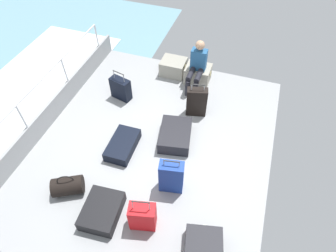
% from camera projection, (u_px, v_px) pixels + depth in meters
% --- Properties ---
extents(ground_plane, '(4.40, 5.20, 0.06)m').
position_uv_depth(ground_plane, '(153.00, 145.00, 5.64)').
color(ground_plane, '#939699').
extents(gunwale_port, '(0.06, 5.20, 0.45)m').
position_uv_depth(gunwale_port, '(53.00, 110.00, 5.91)').
color(gunwale_port, '#939699').
rests_on(gunwale_port, ground_plane).
extents(railing_port, '(0.04, 4.20, 1.02)m').
position_uv_depth(railing_port, '(44.00, 90.00, 5.49)').
color(railing_port, silver).
rests_on(railing_port, ground_plane).
extents(sea_wake, '(12.00, 12.00, 0.01)m').
position_uv_depth(sea_wake, '(6.00, 114.00, 6.63)').
color(sea_wake, '#6B99A8').
rests_on(sea_wake, ground_plane).
extents(cargo_crate_0, '(0.60, 0.49, 0.37)m').
position_uv_depth(cargo_crate_0, '(173.00, 67.00, 6.93)').
color(cargo_crate_0, gray).
rests_on(cargo_crate_0, ground_plane).
extents(cargo_crate_1, '(0.60, 0.48, 0.39)m').
position_uv_depth(cargo_crate_1, '(198.00, 74.00, 6.73)').
color(cargo_crate_1, '#9E9989').
rests_on(cargo_crate_1, ground_plane).
extents(passenger_seated, '(0.34, 0.66, 1.09)m').
position_uv_depth(passenger_seated, '(197.00, 65.00, 6.33)').
color(passenger_seated, '#26598C').
rests_on(passenger_seated, ground_plane).
extents(suitcase_0, '(0.47, 0.79, 0.21)m').
position_uv_depth(suitcase_0, '(123.00, 145.00, 5.47)').
color(suitcase_0, black).
rests_on(suitcase_0, ground_plane).
extents(suitcase_1, '(0.48, 0.31, 0.70)m').
position_uv_depth(suitcase_1, '(121.00, 89.00, 6.31)').
color(suitcase_1, black).
rests_on(suitcase_1, ground_plane).
extents(suitcase_2, '(0.44, 0.28, 0.79)m').
position_uv_depth(suitcase_2, '(197.00, 102.00, 5.93)').
color(suitcase_2, black).
rests_on(suitcase_2, ground_plane).
extents(suitcase_4, '(0.43, 0.28, 0.78)m').
position_uv_depth(suitcase_4, '(171.00, 177.00, 4.75)').
color(suitcase_4, navy).
rests_on(suitcase_4, ground_plane).
extents(suitcase_5, '(0.72, 0.87, 0.26)m').
position_uv_depth(suitcase_5, '(175.00, 135.00, 5.59)').
color(suitcase_5, black).
rests_on(suitcase_5, ground_plane).
extents(suitcase_6, '(0.44, 0.32, 0.73)m').
position_uv_depth(suitcase_6, '(143.00, 216.00, 4.37)').
color(suitcase_6, red).
rests_on(suitcase_6, ground_plane).
extents(suitcase_7, '(0.61, 0.74, 0.23)m').
position_uv_depth(suitcase_7, '(102.00, 211.00, 4.59)').
color(suitcase_7, black).
rests_on(suitcase_7, ground_plane).
extents(duffel_bag, '(0.59, 0.51, 0.45)m').
position_uv_depth(duffel_bag, '(68.00, 186.00, 4.83)').
color(duffel_bag, black).
rests_on(duffel_bag, ground_plane).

